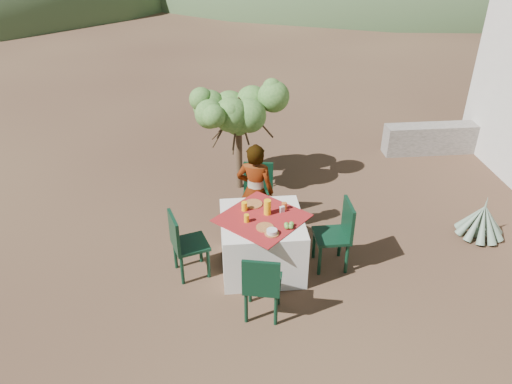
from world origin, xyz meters
TOP-DOWN VIEW (x-y plane):
  - ground at (0.00, 0.00)m, footprint 160.00×160.00m
  - table at (-0.34, 0.33)m, footprint 1.30×1.30m
  - chair_far at (-0.29, 1.39)m, footprint 0.49×0.49m
  - chair_near at (-0.44, -0.60)m, footprint 0.49×0.49m
  - chair_left at (-1.32, 0.26)m, footprint 0.52×0.52m
  - chair_right at (0.63, 0.27)m, footprint 0.44×0.44m
  - person at (-0.36, 1.05)m, footprint 0.60×0.49m
  - shrub_tree at (-0.44, 2.48)m, footprint 1.36×1.33m
  - agave at (2.83, 0.72)m, footprint 0.68×0.67m
  - stone_wall at (3.60, 3.40)m, footprint 2.60×0.35m
  - plate_far at (-0.42, 0.64)m, footprint 0.24×0.24m
  - plate_near at (-0.33, 0.10)m, footprint 0.22×0.22m
  - glass_far at (-0.55, 0.51)m, footprint 0.07×0.07m
  - glass_near at (-0.54, 0.25)m, footprint 0.06×0.06m
  - juice_pitcher at (-0.27, 0.40)m, footprint 0.09×0.09m
  - bowl_plate at (-0.26, -0.03)m, footprint 0.18×0.18m
  - white_bowl at (-0.26, -0.03)m, footprint 0.13×0.13m
  - jar_left at (-0.04, 0.50)m, footprint 0.06×0.06m
  - jar_right at (-0.03, 0.50)m, footprint 0.06×0.06m
  - napkin_holder at (-0.08, 0.43)m, footprint 0.07×0.05m
  - fruit_cluster at (-0.04, 0.08)m, footprint 0.12×0.12m

SIDE VIEW (x-z plane):
  - ground at x=0.00m, z-range 0.00..0.00m
  - agave at x=2.83m, z-range -0.12..0.60m
  - stone_wall at x=3.60m, z-range 0.00..0.55m
  - table at x=-0.34m, z-range 0.00..0.76m
  - chair_near at x=-0.44m, z-range 0.05..0.95m
  - chair_left at x=-1.32m, z-range 0.05..0.95m
  - chair_far at x=-0.29m, z-range 0.05..0.97m
  - chair_right at x=0.63m, z-range 0.05..0.99m
  - person at x=-0.36m, z-range 0.00..1.42m
  - bowl_plate at x=-0.26m, z-range 0.76..0.77m
  - plate_far at x=-0.42m, z-range 0.76..0.78m
  - plate_near at x=-0.33m, z-range 0.76..0.78m
  - fruit_cluster at x=-0.04m, z-range 0.76..0.82m
  - white_bowl at x=-0.26m, z-range 0.77..0.82m
  - napkin_holder at x=-0.08m, z-range 0.76..0.84m
  - jar_left at x=-0.04m, z-range 0.76..0.85m
  - jar_right at x=-0.03m, z-range 0.76..0.85m
  - glass_near at x=-0.54m, z-range 0.76..0.86m
  - glass_far at x=-0.55m, z-range 0.76..0.88m
  - juice_pitcher at x=-0.27m, z-range 0.76..0.96m
  - shrub_tree at x=-0.44m, z-range 0.46..2.06m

